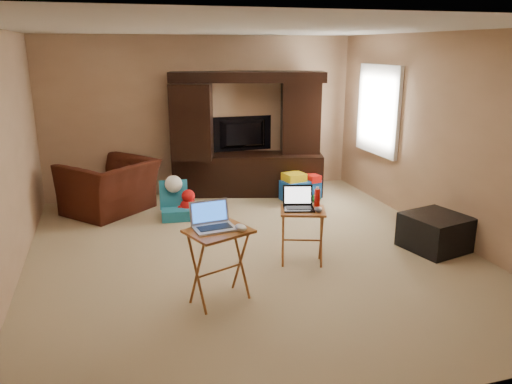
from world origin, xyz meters
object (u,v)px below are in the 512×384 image
object	(u,v)px
television	(244,134)
mouse_right	(318,210)
water_bottle	(317,198)
laptop_right	(299,199)
mouse_left	(241,227)
push_toy	(300,186)
plush_toy	(189,203)
tray_table_left	(219,266)
entertainment_center	(248,134)
recliner	(110,187)
child_rocker	(175,200)
ottoman	(435,232)
tray_table_right	(302,237)
laptop_left	(214,217)

from	to	relation	value
television	mouse_right	distance (m)	3.21
mouse_right	water_bottle	size ratio (longest dim) A/B	0.66
laptop_right	mouse_left	xyz separation A→B (m)	(-0.83, -0.67, -0.00)
television	push_toy	bearing A→B (deg)	126.33
plush_toy	tray_table_left	size ratio (longest dim) A/B	0.55
entertainment_center	tray_table_left	world-z (taller)	entertainment_center
television	recliner	bearing A→B (deg)	14.34
child_rocker	mouse_left	bearing A→B (deg)	-77.91
child_rocker	tray_table_left	world-z (taller)	tray_table_left
entertainment_center	tray_table_left	distance (m)	3.70
child_rocker	ottoman	size ratio (longest dim) A/B	0.81
plush_toy	push_toy	bearing A→B (deg)	7.75
push_toy	mouse_right	distance (m)	2.47
television	plush_toy	xyz separation A→B (m)	(-1.13, -1.12, -0.74)
plush_toy	ottoman	bearing A→B (deg)	-38.01
entertainment_center	laptop_right	xyz separation A→B (m)	(-0.23, -2.82, -0.23)
television	laptop_right	distance (m)	3.07
entertainment_center	plush_toy	distance (m)	1.63
push_toy	tray_table_right	bearing A→B (deg)	-122.32
laptop_left	mouse_right	world-z (taller)	laptop_left
child_rocker	laptop_left	world-z (taller)	laptop_left
water_bottle	mouse_left	bearing A→B (deg)	-145.58
tray_table_right	laptop_right	bearing A→B (deg)	172.61
television	laptop_left	xyz separation A→B (m)	(-1.28, -3.63, -0.10)
push_toy	mouse_left	bearing A→B (deg)	-132.22
tray_table_left	laptop_right	size ratio (longest dim) A/B	2.19
plush_toy	mouse_left	world-z (taller)	mouse_left
plush_toy	tray_table_right	size ratio (longest dim) A/B	0.63
tray_table_right	mouse_right	bearing A→B (deg)	-23.54
tray_table_left	entertainment_center	bearing A→B (deg)	48.69
child_rocker	tray_table_right	bearing A→B (deg)	-53.05
entertainment_center	tray_table_right	world-z (taller)	entertainment_center
child_rocker	mouse_left	distance (m)	2.62
entertainment_center	laptop_left	xyz separation A→B (m)	(-1.28, -3.40, -0.14)
tray_table_left	tray_table_right	world-z (taller)	tray_table_left
plush_toy	push_toy	world-z (taller)	push_toy
tray_table_left	television	bearing A→B (deg)	49.88
mouse_right	television	bearing A→B (deg)	88.95
tray_table_left	laptop_left	world-z (taller)	laptop_left
plush_toy	mouse_right	world-z (taller)	mouse_right
recliner	tray_table_right	world-z (taller)	recliner
child_rocker	tray_table_right	xyz separation A→B (m)	(1.13, -1.91, 0.05)
television	mouse_left	world-z (taller)	television
television	mouse_right	world-z (taller)	television
push_toy	tray_table_left	size ratio (longest dim) A/B	0.86
child_rocker	laptop_left	xyz separation A→B (m)	(0.04, -2.46, 0.57)
recliner	water_bottle	size ratio (longest dim) A/B	6.03
entertainment_center	recliner	size ratio (longest dim) A/B	2.06
mouse_left	mouse_right	size ratio (longest dim) A/B	1.14
child_rocker	push_toy	bearing A→B (deg)	14.87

